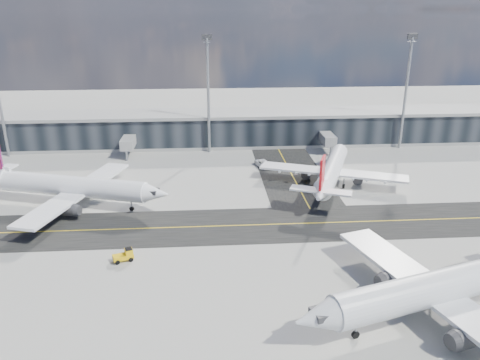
# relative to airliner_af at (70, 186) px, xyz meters

# --- Properties ---
(ground) EXTENTS (300.00, 300.00, 0.00)m
(ground) POSITION_rel_airliner_af_xyz_m (25.97, -15.00, -3.75)
(ground) COLOR gray
(ground) RESTS_ON ground
(taxiway_lanes) EXTENTS (180.00, 63.00, 0.03)m
(taxiway_lanes) POSITION_rel_airliner_af_xyz_m (29.88, -4.26, -3.74)
(taxiway_lanes) COLOR black
(taxiway_lanes) RESTS_ON ground
(terminal_concourse) EXTENTS (152.00, 19.80, 8.80)m
(terminal_concourse) POSITION_rel_airliner_af_xyz_m (26.01, 39.93, 0.34)
(terminal_concourse) COLOR black
(terminal_concourse) RESTS_ON ground
(floodlight_masts) EXTENTS (102.50, 0.70, 28.90)m
(floodlight_masts) POSITION_rel_airliner_af_xyz_m (25.97, 33.00, 11.86)
(floodlight_masts) COLOR gray
(floodlight_masts) RESTS_ON ground
(airliner_af) EXTENTS (37.63, 32.43, 11.36)m
(airliner_af) POSITION_rel_airliner_af_xyz_m (0.00, 0.00, 0.00)
(airliner_af) COLOR white
(airliner_af) RESTS_ON ground
(airliner_redtail) EXTENTS (29.61, 34.22, 10.55)m
(airliner_redtail) POSITION_rel_airliner_af_xyz_m (50.67, 6.22, -0.27)
(airliner_redtail) COLOR white
(airliner_redtail) RESTS_ON ground
(airliner_near) EXTENTS (39.76, 34.26, 11.99)m
(airliner_near) POSITION_rel_airliner_af_xyz_m (53.53, -37.05, 0.21)
(airliner_near) COLOR silver
(airliner_near) RESTS_ON ground
(baggage_tug) EXTENTS (3.17, 2.30, 1.80)m
(baggage_tug) POSITION_rel_airliner_af_xyz_m (13.16, -21.57, -2.85)
(baggage_tug) COLOR #E9B50C
(baggage_tug) RESTS_ON ground
(service_van) EXTENTS (4.23, 6.17, 1.57)m
(service_van) POSITION_rel_airliner_af_xyz_m (38.39, 19.69, -2.97)
(service_van) COLOR white
(service_van) RESTS_ON ground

